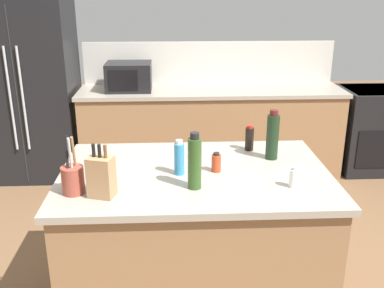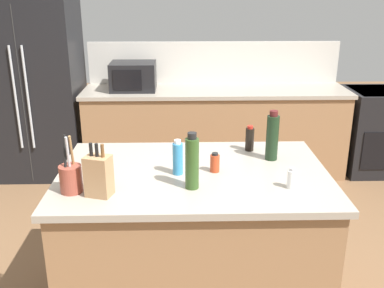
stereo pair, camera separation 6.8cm
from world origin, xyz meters
name	(u,v)px [view 1 (the left image)]	position (x,y,z in m)	size (l,w,h in m)	color
back_counter_run	(211,131)	(0.30, 2.20, 0.47)	(2.81, 0.66, 0.94)	#936B47
wall_backsplash	(209,63)	(0.30, 2.52, 1.17)	(2.77, 0.03, 0.46)	beige
kitchen_island	(195,240)	(0.00, 0.00, 0.47)	(1.61, 1.05, 0.94)	#936B47
refrigerator	(28,91)	(-1.63, 2.25, 0.93)	(0.98, 0.75, 1.87)	black
range_oven	(374,129)	(2.12, 2.20, 0.47)	(0.76, 0.65, 0.92)	black
microwave	(129,77)	(-0.57, 2.20, 1.08)	(0.47, 0.39, 0.29)	black
knife_block	(101,176)	(-0.51, -0.30, 1.05)	(0.15, 0.13, 0.29)	#A87C54
utensil_crock	(73,179)	(-0.66, -0.25, 1.02)	(0.12, 0.12, 0.32)	brown
salt_shaker	(293,178)	(0.53, -0.24, 0.99)	(0.05, 0.05, 0.12)	silver
soy_sauce_bottle	(249,138)	(0.39, 0.35, 1.02)	(0.06, 0.06, 0.17)	black
olive_oil_bottle	(195,162)	(-0.01, -0.22, 1.09)	(0.07, 0.07, 0.32)	#2D4C1E
wine_bottle	(273,136)	(0.50, 0.19, 1.09)	(0.08, 0.08, 0.32)	black
spice_jar_paprika	(216,163)	(0.13, 0.00, 1.00)	(0.06, 0.06, 0.12)	#B73D1E
dish_soap_bottle	(179,158)	(-0.09, -0.03, 1.04)	(0.06, 0.06, 0.21)	#3384BC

